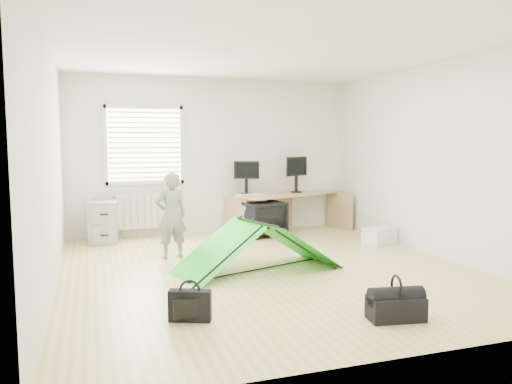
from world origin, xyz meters
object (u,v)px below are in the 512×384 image
object	(u,v)px
filing_cabinet	(104,222)
office_chair	(262,218)
monitor_right	(296,179)
storage_crate	(380,236)
desk	(289,212)
monitor_left	(246,182)
thermos	(277,186)
person	(171,216)
duffel_bag	(396,308)
kite	(257,247)
laptop_bag	(190,306)

from	to	relation	value
filing_cabinet	office_chair	xyz separation A→B (m)	(2.58, -0.29, -0.03)
monitor_right	storage_crate	xyz separation A→B (m)	(0.78, -1.55, -0.80)
desk	monitor_left	bearing A→B (deg)	154.80
thermos	storage_crate	xyz separation A→B (m)	(1.14, -1.55, -0.69)
office_chair	storage_crate	distance (m)	1.98
thermos	person	world-z (taller)	person
desk	duffel_bag	distance (m)	4.49
desk	filing_cabinet	size ratio (longest dim) A/B	3.04
monitor_left	thermos	xyz separation A→B (m)	(0.58, 0.01, -0.08)
thermos	duffel_bag	size ratio (longest dim) A/B	0.51
kite	duffel_bag	world-z (taller)	kite
storage_crate	laptop_bag	bearing A→B (deg)	-145.65
monitor_right	kite	world-z (taller)	monitor_right
desk	duffel_bag	bearing A→B (deg)	-121.25
monitor_right	thermos	xyz separation A→B (m)	(-0.37, 0.00, -0.11)
office_chair	storage_crate	size ratio (longest dim) A/B	1.43
person	laptop_bag	bearing A→B (deg)	76.27
monitor_left	thermos	distance (m)	0.58
kite	monitor_right	bearing A→B (deg)	39.54
filing_cabinet	monitor_right	distance (m)	3.39
office_chair	duffel_bag	size ratio (longest dim) A/B	1.34
desk	office_chair	xyz separation A→B (m)	(-0.61, -0.25, -0.04)
thermos	laptop_bag	size ratio (longest dim) A/B	0.67
desk	storage_crate	size ratio (longest dim) A/B	4.32
thermos	storage_crate	size ratio (longest dim) A/B	0.55
filing_cabinet	person	size ratio (longest dim) A/B	0.56
monitor_left	thermos	bearing A→B (deg)	21.77
person	laptop_bag	world-z (taller)	person
filing_cabinet	thermos	xyz separation A→B (m)	(2.97, 0.03, 0.49)
duffel_bag	kite	bearing A→B (deg)	117.23
person	storage_crate	bearing A→B (deg)	169.39
kite	duffel_bag	bearing A→B (deg)	-90.13
storage_crate	monitor_right	bearing A→B (deg)	116.66
desk	thermos	distance (m)	0.53
monitor_left	laptop_bag	bearing A→B (deg)	-93.54
office_chair	kite	distance (m)	2.29
thermos	person	size ratio (longest dim) A/B	0.22
monitor_right	storage_crate	bearing A→B (deg)	-86.92
desk	kite	xyz separation A→B (m)	(-1.41, -2.39, -0.04)
person	kite	world-z (taller)	person
desk	filing_cabinet	distance (m)	3.19
desk	thermos	xyz separation A→B (m)	(-0.22, 0.06, 0.48)
thermos	duffel_bag	bearing A→B (deg)	-96.81
storage_crate	monitor_left	bearing A→B (deg)	138.27
monitor_right	kite	bearing A→B (deg)	-146.03
thermos	kite	bearing A→B (deg)	-115.88
office_chair	kite	xyz separation A→B (m)	(-0.80, -2.14, 0.00)
office_chair	duffel_bag	world-z (taller)	office_chair
person	duffel_bag	distance (m)	3.46
kite	duffel_bag	distance (m)	2.14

